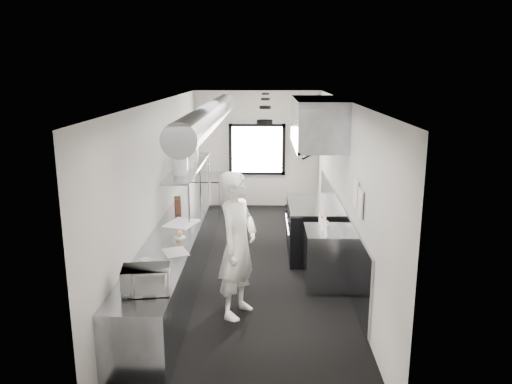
{
  "coord_description": "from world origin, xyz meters",
  "views": [
    {
      "loc": [
        0.21,
        -7.98,
        3.28
      ],
      "look_at": [
        0.06,
        -0.2,
        1.37
      ],
      "focal_mm": 35.11,
      "sensor_mm": 36.0,
      "label": 1
    }
  ],
  "objects_px": {
    "knife_block": "(178,205)",
    "small_plate": "(180,237)",
    "bottle_station": "(326,258)",
    "deli_tub_a": "(136,268)",
    "plate_stack_c": "(191,154)",
    "squeeze_bottle_b": "(326,228)",
    "line_cook": "(238,245)",
    "squeeze_bottle_e": "(320,220)",
    "microwave": "(146,280)",
    "range": "(311,229)",
    "squeeze_bottle_d": "(325,222)",
    "plate_stack_a": "(180,166)",
    "prep_counter": "(180,252)",
    "pass_shelf": "(189,167)",
    "cutting_board": "(181,223)",
    "far_work_table": "(207,195)",
    "exhaust_hood": "(317,122)",
    "squeeze_bottle_c": "(323,224)",
    "squeeze_bottle_a": "(327,230)",
    "plate_stack_b": "(187,158)",
    "deli_tub_b": "(146,263)",
    "plate_stack_d": "(192,150)"
  },
  "relations": [
    {
      "from": "plate_stack_b",
      "to": "squeeze_bottle_b",
      "type": "xyz_separation_m",
      "value": [
        2.31,
        -1.68,
        -0.74
      ]
    },
    {
      "from": "range",
      "to": "plate_stack_a",
      "type": "bearing_deg",
      "value": -167.6
    },
    {
      "from": "line_cook",
      "to": "squeeze_bottle_e",
      "type": "relative_size",
      "value": 12.25
    },
    {
      "from": "prep_counter",
      "to": "line_cook",
      "type": "xyz_separation_m",
      "value": [
        0.99,
        -1.17,
        0.55
      ]
    },
    {
      "from": "bottle_station",
      "to": "deli_tub_a",
      "type": "relative_size",
      "value": 6.39
    },
    {
      "from": "exhaust_hood",
      "to": "squeeze_bottle_b",
      "type": "xyz_separation_m",
      "value": [
        0.02,
        -1.59,
        -1.39
      ]
    },
    {
      "from": "far_work_table",
      "to": "squeeze_bottle_e",
      "type": "distance_m",
      "value": 4.29
    },
    {
      "from": "plate_stack_b",
      "to": "plate_stack_c",
      "type": "xyz_separation_m",
      "value": [
        0.0,
        0.55,
        -0.01
      ]
    },
    {
      "from": "pass_shelf",
      "to": "plate_stack_d",
      "type": "bearing_deg",
      "value": 92.87
    },
    {
      "from": "squeeze_bottle_a",
      "to": "squeeze_bottle_b",
      "type": "bearing_deg",
      "value": 90.6
    },
    {
      "from": "knife_block",
      "to": "plate_stack_c",
      "type": "xyz_separation_m",
      "value": [
        0.1,
        1.1,
        0.7
      ]
    },
    {
      "from": "small_plate",
      "to": "plate_stack_d",
      "type": "xyz_separation_m",
      "value": [
        -0.19,
        2.75,
        0.84
      ]
    },
    {
      "from": "microwave",
      "to": "squeeze_bottle_e",
      "type": "bearing_deg",
      "value": 40.26
    },
    {
      "from": "far_work_table",
      "to": "deli_tub_a",
      "type": "bearing_deg",
      "value": -92.03
    },
    {
      "from": "plate_stack_c",
      "to": "deli_tub_a",
      "type": "bearing_deg",
      "value": -92.35
    },
    {
      "from": "plate_stack_a",
      "to": "plate_stack_b",
      "type": "relative_size",
      "value": 0.88
    },
    {
      "from": "microwave",
      "to": "plate_stack_b",
      "type": "bearing_deg",
      "value": 82.79
    },
    {
      "from": "range",
      "to": "squeeze_bottle_b",
      "type": "distance_m",
      "value": 1.67
    },
    {
      "from": "knife_block",
      "to": "plate_stack_a",
      "type": "bearing_deg",
      "value": -37.05
    },
    {
      "from": "pass_shelf",
      "to": "plate_stack_b",
      "type": "relative_size",
      "value": 8.96
    },
    {
      "from": "deli_tub_a",
      "to": "deli_tub_b",
      "type": "bearing_deg",
      "value": 59.23
    },
    {
      "from": "cutting_board",
      "to": "plate_stack_c",
      "type": "height_order",
      "value": "plate_stack_c"
    },
    {
      "from": "pass_shelf",
      "to": "squeeze_bottle_e",
      "type": "distance_m",
      "value": 2.73
    },
    {
      "from": "range",
      "to": "squeeze_bottle_d",
      "type": "xyz_separation_m",
      "value": [
        0.09,
        -1.24,
        0.51
      ]
    },
    {
      "from": "knife_block",
      "to": "small_plate",
      "type": "bearing_deg",
      "value": -91.22
    },
    {
      "from": "microwave",
      "to": "plate_stack_b",
      "type": "distance_m",
      "value": 3.78
    },
    {
      "from": "far_work_table",
      "to": "microwave",
      "type": "distance_m",
      "value": 6.16
    },
    {
      "from": "deli_tub_a",
      "to": "bottle_station",
      "type": "bearing_deg",
      "value": 33.8
    },
    {
      "from": "range",
      "to": "squeeze_bottle_d",
      "type": "bearing_deg",
      "value": -85.74
    },
    {
      "from": "squeeze_bottle_c",
      "to": "far_work_table",
      "type": "bearing_deg",
      "value": 119.82
    },
    {
      "from": "line_cook",
      "to": "squeeze_bottle_b",
      "type": "xyz_separation_m",
      "value": [
        1.27,
        0.78,
        0.0
      ]
    },
    {
      "from": "squeeze_bottle_d",
      "to": "line_cook",
      "type": "bearing_deg",
      "value": -138.62
    },
    {
      "from": "prep_counter",
      "to": "range",
      "type": "distance_m",
      "value": 2.5
    },
    {
      "from": "microwave",
      "to": "squeeze_bottle_e",
      "type": "height_order",
      "value": "microwave"
    },
    {
      "from": "squeeze_bottle_b",
      "to": "squeeze_bottle_c",
      "type": "distance_m",
      "value": 0.19
    },
    {
      "from": "plate_stack_c",
      "to": "squeeze_bottle_b",
      "type": "xyz_separation_m",
      "value": [
        2.31,
        -2.23,
        -0.73
      ]
    },
    {
      "from": "prep_counter",
      "to": "pass_shelf",
      "type": "bearing_deg",
      "value": 91.56
    },
    {
      "from": "plate_stack_c",
      "to": "squeeze_bottle_c",
      "type": "bearing_deg",
      "value": -41.78
    },
    {
      "from": "range",
      "to": "squeeze_bottle_a",
      "type": "distance_m",
      "value": 1.8
    },
    {
      "from": "squeeze_bottle_a",
      "to": "squeeze_bottle_c",
      "type": "distance_m",
      "value": 0.32
    },
    {
      "from": "deli_tub_a",
      "to": "cutting_board",
      "type": "xyz_separation_m",
      "value": [
        0.23,
        1.95,
        -0.04
      ]
    },
    {
      "from": "squeeze_bottle_e",
      "to": "microwave",
      "type": "bearing_deg",
      "value": -130.88
    },
    {
      "from": "squeeze_bottle_c",
      "to": "small_plate",
      "type": "bearing_deg",
      "value": -169.26
    },
    {
      "from": "exhaust_hood",
      "to": "squeeze_bottle_c",
      "type": "xyz_separation_m",
      "value": [
        -0.01,
        -1.4,
        -1.4
      ]
    },
    {
      "from": "deli_tub_b",
      "to": "plate_stack_a",
      "type": "xyz_separation_m",
      "value": [
        0.04,
        2.43,
        0.77
      ]
    },
    {
      "from": "pass_shelf",
      "to": "plate_stack_a",
      "type": "height_order",
      "value": "plate_stack_a"
    },
    {
      "from": "far_work_table",
      "to": "exhaust_hood",
      "type": "bearing_deg",
      "value": -48.06
    },
    {
      "from": "cutting_board",
      "to": "squeeze_bottle_a",
      "type": "height_order",
      "value": "squeeze_bottle_a"
    },
    {
      "from": "far_work_table",
      "to": "line_cook",
      "type": "relative_size",
      "value": 0.6
    },
    {
      "from": "squeeze_bottle_b",
      "to": "squeeze_bottle_a",
      "type": "bearing_deg",
      "value": -89.4
    }
  ]
}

